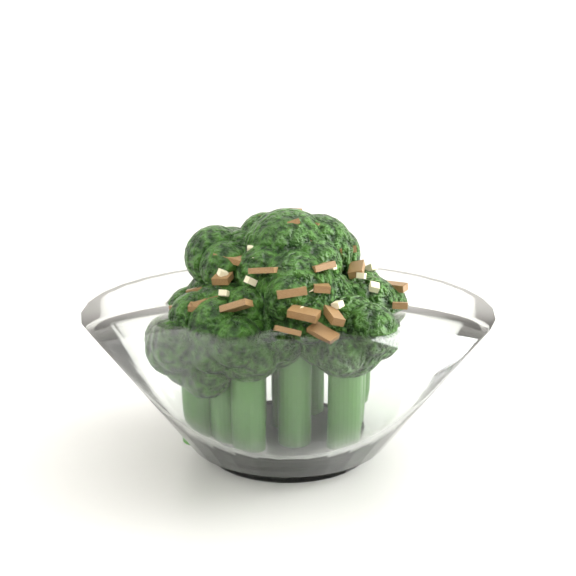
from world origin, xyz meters
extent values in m
cube|color=white|center=(-0.06, 0.01, 0.73)|extent=(1.25, 0.88, 0.04)
cylinder|color=white|center=(-0.13, 0.05, 0.75)|extent=(0.09, 0.09, 0.01)
cylinder|color=#225015|center=(-0.13, 0.05, 0.81)|extent=(0.02, 0.02, 0.09)
sphere|color=#1B450D|center=(-0.13, 0.05, 0.86)|extent=(0.05, 0.05, 0.05)
cylinder|color=#225015|center=(-0.11, 0.07, 0.80)|extent=(0.02, 0.02, 0.08)
sphere|color=#1B450D|center=(-0.11, 0.07, 0.86)|extent=(0.05, 0.05, 0.05)
cylinder|color=#225015|center=(-0.15, 0.06, 0.80)|extent=(0.02, 0.02, 0.08)
sphere|color=#1B450D|center=(-0.15, 0.06, 0.85)|extent=(0.05, 0.05, 0.05)
cylinder|color=#225015|center=(-0.13, 0.02, 0.80)|extent=(0.02, 0.02, 0.07)
sphere|color=#1B450D|center=(-0.13, 0.02, 0.85)|extent=(0.05, 0.05, 0.05)
cylinder|color=#225015|center=(-0.09, 0.05, 0.79)|extent=(0.02, 0.02, 0.06)
sphere|color=#1B450D|center=(-0.09, 0.05, 0.83)|extent=(0.05, 0.05, 0.05)
cylinder|color=#225015|center=(-0.16, 0.06, 0.79)|extent=(0.02, 0.02, 0.06)
sphere|color=#1B450D|center=(-0.16, 0.06, 0.83)|extent=(0.05, 0.05, 0.05)
cylinder|color=#225015|center=(-0.10, 0.01, 0.79)|extent=(0.02, 0.02, 0.05)
sphere|color=#1B450D|center=(-0.10, 0.01, 0.83)|extent=(0.05, 0.05, 0.05)
cylinder|color=#225015|center=(-0.15, 0.01, 0.79)|extent=(0.02, 0.02, 0.05)
sphere|color=#1B450D|center=(-0.15, 0.01, 0.83)|extent=(0.04, 0.04, 0.04)
cylinder|color=#225015|center=(-0.08, 0.08, 0.78)|extent=(0.02, 0.02, 0.04)
sphere|color=#1B450D|center=(-0.08, 0.08, 0.82)|extent=(0.04, 0.04, 0.04)
cylinder|color=#225015|center=(-0.18, 0.04, 0.78)|extent=(0.02, 0.02, 0.04)
sphere|color=#1B450D|center=(-0.18, 0.04, 0.81)|extent=(0.04, 0.04, 0.04)
cylinder|color=#225015|center=(-0.12, 0.09, 0.79)|extent=(0.02, 0.02, 0.05)
sphere|color=#1B450D|center=(-0.12, 0.09, 0.82)|extent=(0.04, 0.04, 0.04)
cylinder|color=#225015|center=(-0.16, 0.03, 0.79)|extent=(0.02, 0.02, 0.06)
sphere|color=#1B450D|center=(-0.16, 0.03, 0.83)|extent=(0.05, 0.05, 0.05)
cube|color=brown|center=(-0.14, 0.01, 0.86)|extent=(0.02, 0.02, 0.01)
cube|color=brown|center=(-0.11, 0.07, 0.87)|extent=(0.02, 0.01, 0.01)
cube|color=brown|center=(-0.11, 0.03, 0.87)|extent=(0.02, 0.01, 0.01)
cube|color=brown|center=(-0.13, 0.00, 0.86)|extent=(0.02, 0.01, 0.01)
cube|color=brown|center=(-0.11, -0.01, 0.85)|extent=(0.01, 0.02, 0.01)
cube|color=brown|center=(-0.12, 0.06, 0.89)|extent=(0.01, 0.01, 0.01)
cube|color=brown|center=(-0.14, 0.10, 0.85)|extent=(0.01, 0.01, 0.01)
cube|color=brown|center=(-0.11, 0.04, 0.88)|extent=(0.01, 0.02, 0.01)
cube|color=brown|center=(-0.11, 0.01, 0.87)|extent=(0.02, 0.01, 0.01)
cube|color=brown|center=(-0.12, 0.04, 0.88)|extent=(0.01, 0.01, 0.01)
cube|color=brown|center=(-0.08, 0.06, 0.85)|extent=(0.01, 0.02, 0.01)
cube|color=brown|center=(-0.16, 0.03, 0.86)|extent=(0.01, 0.02, 0.01)
cube|color=brown|center=(-0.18, 0.02, 0.84)|extent=(0.02, 0.01, 0.01)
cube|color=brown|center=(-0.10, 0.10, 0.85)|extent=(0.01, 0.02, 0.01)
cube|color=brown|center=(-0.17, 0.08, 0.85)|extent=(0.02, 0.01, 0.00)
cube|color=brown|center=(-0.17, 0.08, 0.85)|extent=(0.01, 0.01, 0.01)
cube|color=brown|center=(-0.11, 0.09, 0.85)|extent=(0.02, 0.01, 0.01)
cube|color=brown|center=(-0.18, 0.02, 0.85)|extent=(0.01, 0.02, 0.01)
cube|color=brown|center=(-0.09, 0.06, 0.86)|extent=(0.02, 0.01, 0.01)
cube|color=brown|center=(-0.17, 0.01, 0.85)|extent=(0.02, 0.01, 0.01)
cube|color=brown|center=(-0.07, 0.02, 0.84)|extent=(0.01, 0.02, 0.01)
cube|color=brown|center=(-0.11, 0.06, 0.88)|extent=(0.01, 0.01, 0.01)
cube|color=brown|center=(-0.16, 0.00, 0.85)|extent=(0.02, 0.01, 0.01)
cube|color=brown|center=(-0.18, 0.04, 0.85)|extent=(0.01, 0.01, 0.01)
cube|color=brown|center=(-0.10, 0.04, 0.87)|extent=(0.01, 0.01, 0.01)
cube|color=brown|center=(-0.07, 0.04, 0.85)|extent=(0.02, 0.01, 0.00)
cube|color=brown|center=(-0.12, -0.02, 0.84)|extent=(0.02, 0.02, 0.01)
cube|color=brown|center=(-0.09, 0.03, 0.86)|extent=(0.01, 0.02, 0.01)
cube|color=brown|center=(-0.12, 0.05, 0.89)|extent=(0.01, 0.01, 0.01)
cube|color=brown|center=(-0.13, 0.06, 0.88)|extent=(0.01, 0.02, 0.00)
cube|color=brown|center=(-0.14, 0.07, 0.87)|extent=(0.01, 0.01, 0.01)
cube|color=brown|center=(-0.13, -0.01, 0.85)|extent=(0.02, 0.01, 0.01)
cube|color=brown|center=(-0.16, 0.07, 0.86)|extent=(0.02, 0.01, 0.01)
cube|color=brown|center=(-0.11, 0.10, 0.85)|extent=(0.02, 0.01, 0.01)
cube|color=brown|center=(-0.13, -0.02, 0.84)|extent=(0.01, 0.01, 0.01)
cube|color=brown|center=(-0.12, 0.00, 0.86)|extent=(0.01, 0.02, 0.01)
cube|color=brown|center=(-0.16, 0.03, 0.87)|extent=(0.02, 0.01, 0.01)
cube|color=brown|center=(-0.13, 0.09, 0.85)|extent=(0.02, 0.02, 0.01)
cube|color=brown|center=(-0.15, 0.10, 0.84)|extent=(0.02, 0.02, 0.01)
cube|color=beige|center=(-0.17, 0.06, 0.86)|extent=(0.01, 0.01, 0.01)
cube|color=beige|center=(-0.13, 0.05, 0.88)|extent=(0.01, 0.01, 0.01)
cube|color=beige|center=(-0.12, 0.00, 0.86)|extent=(0.01, 0.01, 0.01)
cube|color=beige|center=(-0.15, 0.06, 0.87)|extent=(0.01, 0.01, 0.01)
cube|color=beige|center=(-0.11, 0.02, 0.87)|extent=(0.00, 0.00, 0.00)
cube|color=beige|center=(-0.11, 0.03, 0.87)|extent=(0.01, 0.01, 0.01)
cube|color=beige|center=(-0.15, 0.01, 0.86)|extent=(0.01, 0.01, 0.01)
cube|color=beige|center=(-0.15, 0.07, 0.87)|extent=(0.01, 0.01, 0.01)
cube|color=beige|center=(-0.14, 0.08, 0.86)|extent=(0.01, 0.01, 0.01)
cube|color=beige|center=(-0.16, 0.05, 0.86)|extent=(0.01, 0.01, 0.00)
cube|color=beige|center=(-0.13, -0.01, 0.85)|extent=(0.01, 0.01, 0.00)
cube|color=beige|center=(-0.09, 0.02, 0.86)|extent=(0.01, 0.01, 0.00)
cube|color=beige|center=(-0.08, 0.02, 0.85)|extent=(0.01, 0.01, 0.01)
cube|color=beige|center=(-0.11, 0.01, 0.86)|extent=(0.00, 0.01, 0.00)
cube|color=beige|center=(-0.11, 0.05, 0.88)|extent=(0.01, 0.01, 0.00)
cube|color=beige|center=(-0.15, 0.03, 0.87)|extent=(0.00, 0.00, 0.00)
cube|color=beige|center=(-0.15, 0.02, 0.87)|extent=(0.01, 0.01, 0.00)
cube|color=beige|center=(-0.16, 0.03, 0.86)|extent=(0.01, 0.01, 0.01)
cube|color=beige|center=(-0.14, 0.10, 0.85)|extent=(0.01, 0.01, 0.00)
cube|color=beige|center=(-0.17, 0.04, 0.86)|extent=(0.01, 0.01, 0.00)
cube|color=beige|center=(-0.16, 0.01, 0.85)|extent=(0.01, 0.01, 0.00)
cube|color=beige|center=(-0.08, 0.05, 0.86)|extent=(0.01, 0.01, 0.01)
cube|color=beige|center=(-0.11, -0.01, 0.85)|extent=(0.01, 0.01, 0.00)
cube|color=beige|center=(-0.11, 0.07, 0.86)|extent=(0.01, 0.01, 0.00)
cube|color=beige|center=(-0.10, 0.05, 0.88)|extent=(0.01, 0.01, 0.00)
camera|label=1|loc=(-0.19, -0.43, 0.96)|focal=55.00mm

